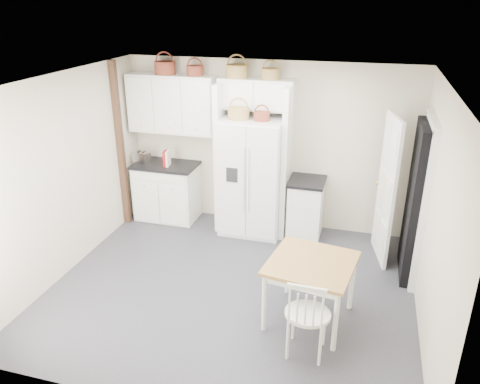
% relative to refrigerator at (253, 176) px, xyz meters
% --- Properties ---
extents(floor, '(4.50, 4.50, 0.00)m').
position_rel_refrigerator_xyz_m(floor, '(0.15, -1.65, -0.90)').
color(floor, '#3F3F49').
rests_on(floor, ground).
extents(ceiling, '(4.50, 4.50, 0.00)m').
position_rel_refrigerator_xyz_m(ceiling, '(0.15, -1.65, 1.70)').
color(ceiling, white).
rests_on(ceiling, wall_back).
extents(wall_back, '(4.50, 0.00, 4.50)m').
position_rel_refrigerator_xyz_m(wall_back, '(0.15, 0.35, 0.40)').
color(wall_back, beige).
rests_on(wall_back, floor).
extents(wall_left, '(0.00, 4.00, 4.00)m').
position_rel_refrigerator_xyz_m(wall_left, '(-2.10, -1.65, 0.40)').
color(wall_left, beige).
rests_on(wall_left, floor).
extents(wall_right, '(0.00, 4.00, 4.00)m').
position_rel_refrigerator_xyz_m(wall_right, '(2.40, -1.65, 0.40)').
color(wall_right, beige).
rests_on(wall_right, floor).
extents(refrigerator, '(0.93, 0.75, 1.81)m').
position_rel_refrigerator_xyz_m(refrigerator, '(0.00, 0.00, 0.00)').
color(refrigerator, white).
rests_on(refrigerator, floor).
extents(base_cab_left, '(0.98, 0.62, 0.91)m').
position_rel_refrigerator_xyz_m(base_cab_left, '(-1.47, 0.05, -0.45)').
color(base_cab_left, silver).
rests_on(base_cab_left, floor).
extents(base_cab_right, '(0.49, 0.59, 0.87)m').
position_rel_refrigerator_xyz_m(base_cab_right, '(0.83, 0.05, -0.47)').
color(base_cab_right, silver).
rests_on(base_cab_right, floor).
extents(dining_table, '(1.04, 1.04, 0.76)m').
position_rel_refrigerator_xyz_m(dining_table, '(1.18, -2.00, -0.52)').
color(dining_table, olive).
rests_on(dining_table, floor).
extents(windsor_chair, '(0.48, 0.44, 0.96)m').
position_rel_refrigerator_xyz_m(windsor_chair, '(1.23, -2.56, -0.42)').
color(windsor_chair, silver).
rests_on(windsor_chair, floor).
extents(counter_left, '(1.02, 0.66, 0.04)m').
position_rel_refrigerator_xyz_m(counter_left, '(-1.47, 0.05, 0.02)').
color(counter_left, black).
rests_on(counter_left, base_cab_left).
extents(counter_right, '(0.53, 0.63, 0.04)m').
position_rel_refrigerator_xyz_m(counter_right, '(0.83, 0.05, -0.01)').
color(counter_right, black).
rests_on(counter_right, base_cab_right).
extents(toaster, '(0.29, 0.20, 0.18)m').
position_rel_refrigerator_xyz_m(toaster, '(-1.86, 0.01, 0.13)').
color(toaster, silver).
rests_on(toaster, counter_left).
extents(cookbook_red, '(0.06, 0.17, 0.24)m').
position_rel_refrigerator_xyz_m(cookbook_red, '(-1.43, -0.03, 0.17)').
color(cookbook_red, '#AF0E14').
rests_on(cookbook_red, counter_left).
extents(cookbook_cream, '(0.05, 0.17, 0.25)m').
position_rel_refrigerator_xyz_m(cookbook_cream, '(-1.38, -0.03, 0.17)').
color(cookbook_cream, '#F0E6C9').
rests_on(cookbook_cream, counter_left).
extents(basket_upper_b, '(0.32, 0.32, 0.19)m').
position_rel_refrigerator_xyz_m(basket_upper_b, '(-1.44, 0.18, 1.54)').
color(basket_upper_b, maroon).
rests_on(basket_upper_b, upper_cabinet).
extents(basket_upper_c, '(0.26, 0.26, 0.15)m').
position_rel_refrigerator_xyz_m(basket_upper_c, '(-0.95, 0.18, 1.52)').
color(basket_upper_c, maroon).
rests_on(basket_upper_c, upper_cabinet).
extents(basket_bridge_a, '(0.33, 0.33, 0.18)m').
position_rel_refrigerator_xyz_m(basket_bridge_a, '(-0.30, 0.18, 1.54)').
color(basket_bridge_a, olive).
rests_on(basket_bridge_a, bridge_cabinet).
extents(basket_bridge_b, '(0.26, 0.26, 0.15)m').
position_rel_refrigerator_xyz_m(basket_bridge_b, '(0.19, 0.18, 1.52)').
color(basket_bridge_b, olive).
rests_on(basket_bridge_b, bridge_cabinet).
extents(basket_fridge_a, '(0.32, 0.32, 0.17)m').
position_rel_refrigerator_xyz_m(basket_fridge_a, '(-0.20, -0.10, 0.99)').
color(basket_fridge_a, olive).
rests_on(basket_fridge_a, refrigerator).
extents(basket_fridge_b, '(0.23, 0.23, 0.12)m').
position_rel_refrigerator_xyz_m(basket_fridge_b, '(0.15, -0.10, 0.97)').
color(basket_fridge_b, maroon).
rests_on(basket_fridge_b, refrigerator).
extents(upper_cabinet, '(1.40, 0.34, 0.90)m').
position_rel_refrigerator_xyz_m(upper_cabinet, '(-1.35, 0.18, 1.00)').
color(upper_cabinet, silver).
rests_on(upper_cabinet, wall_back).
extents(bridge_cabinet, '(1.12, 0.34, 0.45)m').
position_rel_refrigerator_xyz_m(bridge_cabinet, '(0.00, 0.18, 1.22)').
color(bridge_cabinet, silver).
rests_on(bridge_cabinet, wall_back).
extents(fridge_panel_left, '(0.08, 0.60, 2.30)m').
position_rel_refrigerator_xyz_m(fridge_panel_left, '(-0.51, 0.05, 0.25)').
color(fridge_panel_left, silver).
rests_on(fridge_panel_left, floor).
extents(fridge_panel_right, '(0.08, 0.60, 2.30)m').
position_rel_refrigerator_xyz_m(fridge_panel_right, '(0.51, 0.05, 0.25)').
color(fridge_panel_right, silver).
rests_on(fridge_panel_right, floor).
extents(trim_post, '(0.09, 0.09, 2.60)m').
position_rel_refrigerator_xyz_m(trim_post, '(-2.05, -0.30, 0.40)').
color(trim_post, '#392214').
rests_on(trim_post, floor).
extents(doorway_void, '(0.18, 0.85, 2.05)m').
position_rel_refrigerator_xyz_m(doorway_void, '(2.31, -0.65, 0.12)').
color(doorway_void, black).
rests_on(doorway_void, floor).
extents(door_slab, '(0.21, 0.79, 2.05)m').
position_rel_refrigerator_xyz_m(door_slab, '(1.95, -0.31, 0.12)').
color(door_slab, white).
rests_on(door_slab, floor).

